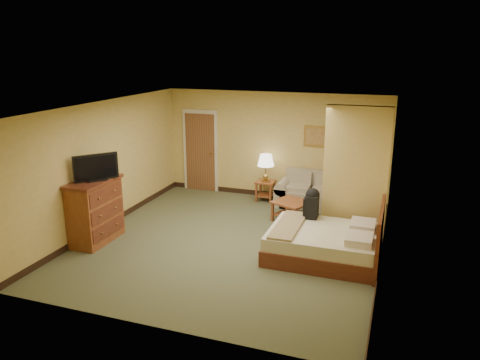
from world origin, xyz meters
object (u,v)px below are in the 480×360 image
at_px(dresser, 95,211).
at_px(coffee_table, 292,207).
at_px(loveseat, 312,196).
at_px(bed, 327,243).

bearing_deg(dresser, coffee_table, 35.12).
distance_m(loveseat, dresser, 4.89).
xyz_separation_m(dresser, bed, (4.30, 0.70, -0.34)).
relative_size(loveseat, bed, 0.84).
height_order(coffee_table, dresser, dresser).
relative_size(coffee_table, dresser, 0.73).
height_order(loveseat, dresser, dresser).
xyz_separation_m(loveseat, coffee_table, (-0.23, -1.06, 0.05)).
xyz_separation_m(loveseat, dresser, (-3.52, -3.38, 0.35)).
xyz_separation_m(loveseat, bed, (0.78, -2.67, 0.02)).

